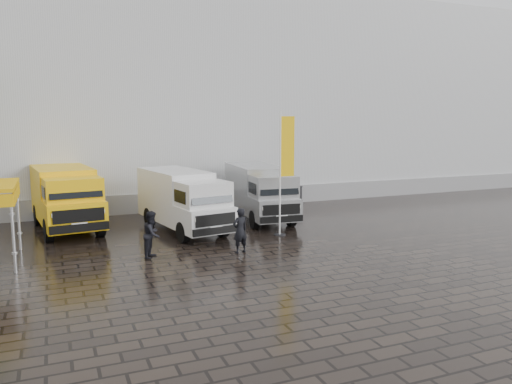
% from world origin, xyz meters
% --- Properties ---
extents(ground, '(120.00, 120.00, 0.00)m').
position_xyz_m(ground, '(0.00, 0.00, 0.00)').
color(ground, black).
rests_on(ground, ground).
extents(exhibition_hall, '(44.00, 16.00, 12.00)m').
position_xyz_m(exhibition_hall, '(2.00, 16.00, 6.00)').
color(exhibition_hall, silver).
rests_on(exhibition_hall, ground).
extents(hall_plinth, '(44.00, 0.15, 1.00)m').
position_xyz_m(hall_plinth, '(2.00, 7.95, 0.50)').
color(hall_plinth, gray).
rests_on(hall_plinth, ground).
extents(van_yellow, '(2.92, 6.03, 2.68)m').
position_xyz_m(van_yellow, '(-7.16, 5.14, 1.34)').
color(van_yellow, yellow).
rests_on(van_yellow, ground).
extents(van_white, '(2.95, 6.16, 2.56)m').
position_xyz_m(van_white, '(-2.54, 3.07, 1.28)').
color(van_white, silver).
rests_on(van_white, ground).
extents(van_silver, '(2.43, 6.00, 2.54)m').
position_xyz_m(van_silver, '(1.46, 4.12, 1.27)').
color(van_silver, '#AEB1B3').
rests_on(van_silver, ground).
extents(flagpole, '(0.88, 0.50, 5.09)m').
position_xyz_m(flagpole, '(1.15, 0.82, 2.85)').
color(flagpole, black).
rests_on(flagpole, ground).
extents(wheelie_bin, '(0.62, 0.62, 1.01)m').
position_xyz_m(wheelie_bin, '(5.11, 7.60, 0.50)').
color(wheelie_bin, black).
rests_on(wheelie_bin, ground).
extents(person_front, '(0.67, 0.53, 1.64)m').
position_xyz_m(person_front, '(-1.54, -1.18, 0.82)').
color(person_front, black).
rests_on(person_front, ground).
extents(person_tent, '(0.93, 1.00, 1.63)m').
position_xyz_m(person_tent, '(-4.56, -0.55, 0.82)').
color(person_tent, black).
rests_on(person_tent, ground).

